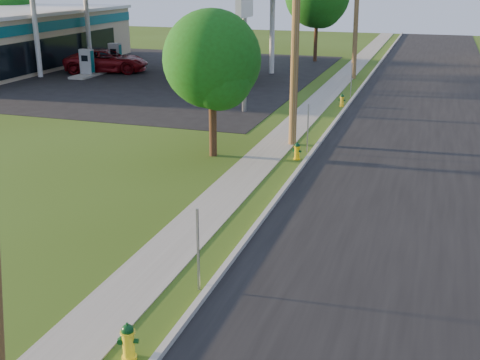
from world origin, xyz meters
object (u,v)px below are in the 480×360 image
Objects in this scene: hydrant_far at (342,100)px; hydrant_mid at (297,151)px; price_pylon at (244,4)px; car_silver at (223,67)px; fuel_pump_sw at (115,59)px; fuel_pump_nw at (87,66)px; car_red at (107,61)px; hydrant_near at (128,342)px; fuel_pump_se at (227,64)px; tree_back at (4,0)px; tree_verge at (214,63)px; fuel_pump_ne at (207,72)px; utility_pole_mid at (296,25)px; utility_pole_far at (357,7)px.

hydrant_mid is at bearing -90.58° from hydrant_far.
car_silver is at bearing 115.61° from price_pylon.
price_pylon is at bearing -39.40° from fuel_pump_sw.
car_red is (0.37, 2.04, 0.11)m from fuel_pump_nw.
fuel_pump_nw reaches higher than hydrant_near.
tree_back is (-23.65, 6.40, 3.87)m from fuel_pump_se.
fuel_pump_ne is at bearing 112.17° from tree_verge.
utility_pole_mid reaches higher than utility_pole_far.
hydrant_near is at bearing -49.69° from tree_back.
car_silver is at bearing -161.12° from utility_pole_far.
fuel_pump_sw is 0.45× the size of tree_back.
price_pylon is at bearing 125.34° from utility_pole_mid.
utility_pole_far reaches higher than car_red.
tree_verge is (-2.52, -20.66, -1.14)m from utility_pole_far.
fuel_pump_nw is at bearing 151.82° from price_pylon.
utility_pole_far is 19.03m from fuel_pump_nw.
hydrant_mid is at bearing 10.39° from tree_verge.
car_red is (-8.63, -1.96, 0.11)m from fuel_pump_se.
fuel_pump_ne is 0.68× the size of car_silver.
hydrant_far is at bearing -24.27° from tree_back.
utility_pole_mid is at bearing 92.10° from hydrant_near.
fuel_pump_se is (9.00, 4.00, 0.00)m from fuel_pump_nw.
fuel_pump_sw is (0.00, 4.00, 0.00)m from fuel_pump_nw.
tree_verge is at bearing -158.50° from car_red.
hydrant_mid is at bearing -39.06° from fuel_pump_nw.
fuel_pump_nw is at bearing 151.03° from car_red.
price_pylon reaches higher than hydrant_mid.
utility_pole_far is 9.84m from fuel_pump_se.
fuel_pump_se is 0.53× the size of car_red.
fuel_pump_nw is at bearing 90.38° from car_silver.
hydrant_near is 13.57m from hydrant_mid.
hydrant_mid is (3.20, 0.59, -3.32)m from tree_verge.
car_red is 9.04m from car_silver.
fuel_pump_ne is 0.47× the size of price_pylon.
utility_pole_far is 13.65× the size of hydrant_mid.
fuel_pump_nw is 22.15m from tree_verge.
tree_verge is at bearing -45.51° from fuel_pump_nw.
utility_pole_far reaches higher than tree_verge.
utility_pole_far is at bearing 29.33° from fuel_pump_ne.
hydrant_far is (0.10, 10.45, 0.00)m from hydrant_mid.
car_red is at bearing 136.77° from hydrant_mid.
car_silver is at bearing -11.46° from fuel_pump_sw.
fuel_pump_sw reaches higher than car_red.
fuel_pump_se reaches higher than hydrant_mid.
fuel_pump_sw is 0.47× the size of price_pylon.
fuel_pump_sw reaches higher than hydrant_far.
fuel_pump_ne is at bearing -150.67° from utility_pole_far.
tree_verge is (6.38, -19.66, 2.94)m from fuel_pump_se.
utility_pole_far is 13.58× the size of hydrant_far.
fuel_pump_se is at bearing 117.63° from utility_pole_mid.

